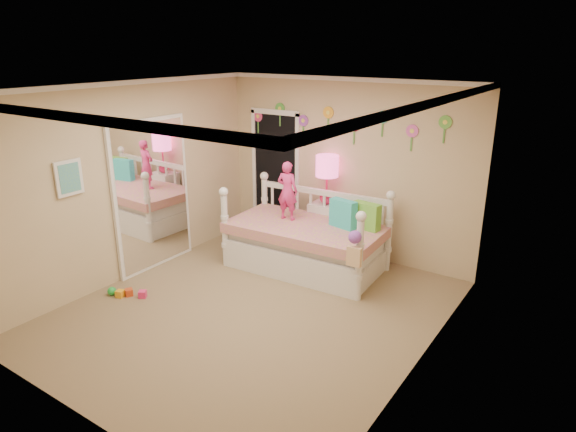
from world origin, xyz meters
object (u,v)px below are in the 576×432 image
Objects in this scene: child at (287,191)px; table_lamp at (327,172)px; nightstand at (326,228)px; daybed at (306,229)px.

child is 0.71m from table_lamp.
nightstand is at bearing 0.00° from table_lamp.
child is 1.10× the size of nightstand.
table_lamp is at bearing -120.55° from child.
child is (-0.33, 0.04, 0.49)m from daybed.
daybed is at bearing -87.04° from nightstand.
table_lamp reaches higher than child.
child is at bearing 170.80° from daybed.
daybed is 2.57× the size of child.
daybed is 0.94m from table_lamp.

